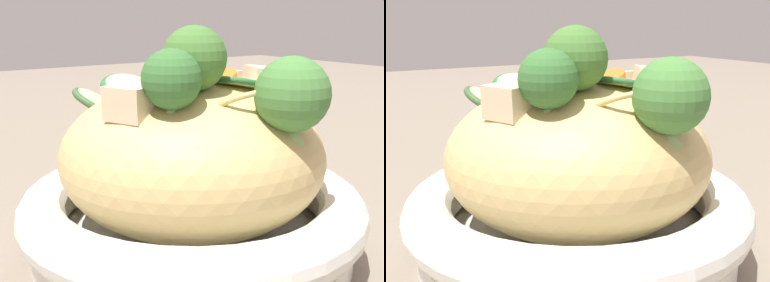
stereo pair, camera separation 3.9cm
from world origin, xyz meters
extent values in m
plane|color=#786C5C|center=(0.00, 0.00, 0.00)|extent=(3.00, 3.00, 0.00)
cylinder|color=white|center=(0.00, 0.00, 0.01)|extent=(0.26, 0.26, 0.02)
torus|color=white|center=(0.00, 0.00, 0.04)|extent=(0.28, 0.28, 0.04)
ellipsoid|color=tan|center=(0.00, 0.00, 0.08)|extent=(0.21, 0.21, 0.12)
torus|color=tan|center=(0.05, 0.01, 0.13)|extent=(0.07, 0.07, 0.04)
torus|color=tan|center=(-0.04, -0.01, 0.12)|extent=(0.05, 0.05, 0.02)
torus|color=tan|center=(0.03, 0.04, 0.11)|extent=(0.04, 0.05, 0.02)
torus|color=#DAB16F|center=(0.02, 0.00, 0.12)|extent=(0.05, 0.06, 0.03)
cone|color=#98B679|center=(0.03, -0.02, 0.14)|extent=(0.02, 0.02, 0.01)
sphere|color=#437331|center=(0.03, -0.02, 0.16)|extent=(0.06, 0.06, 0.05)
cone|color=#A4C278|center=(0.08, 0.02, 0.12)|extent=(0.03, 0.03, 0.02)
sphere|color=#457C39|center=(0.08, 0.02, 0.14)|extent=(0.07, 0.07, 0.05)
cone|color=#A4B878|center=(0.04, -0.05, 0.13)|extent=(0.02, 0.02, 0.02)
sphere|color=#376B32|center=(0.04, -0.05, 0.15)|extent=(0.06, 0.06, 0.04)
cylinder|color=orange|center=(0.02, 0.06, 0.13)|extent=(0.04, 0.04, 0.02)
cylinder|color=orange|center=(0.00, 0.03, 0.14)|extent=(0.03, 0.03, 0.01)
cylinder|color=orange|center=(0.02, -0.02, 0.14)|extent=(0.03, 0.03, 0.02)
cylinder|color=beige|center=(0.02, 0.02, 0.14)|extent=(0.05, 0.05, 0.01)
torus|color=#2D6433|center=(0.02, 0.02, 0.14)|extent=(0.06, 0.06, 0.02)
cylinder|color=beige|center=(-0.06, -0.02, 0.13)|extent=(0.04, 0.04, 0.02)
torus|color=#2B6531|center=(-0.06, -0.02, 0.13)|extent=(0.05, 0.05, 0.02)
cylinder|color=beige|center=(-0.07, -0.05, 0.12)|extent=(0.05, 0.05, 0.02)
torus|color=#385A2F|center=(-0.07, -0.05, 0.12)|extent=(0.06, 0.06, 0.03)
cylinder|color=beige|center=(-0.04, 0.08, 0.12)|extent=(0.04, 0.04, 0.02)
torus|color=#2D6633|center=(-0.04, 0.08, 0.12)|extent=(0.05, 0.05, 0.02)
cube|color=beige|center=(-0.07, 0.02, 0.13)|extent=(0.04, 0.04, 0.03)
cube|color=beige|center=(-0.02, 0.06, 0.14)|extent=(0.03, 0.03, 0.02)
cube|color=beige|center=(0.02, -0.06, 0.14)|extent=(0.04, 0.04, 0.02)
cube|color=beige|center=(0.02, 0.06, 0.14)|extent=(0.04, 0.04, 0.03)
camera|label=1|loc=(0.30, -0.22, 0.19)|focal=45.58mm
camera|label=2|loc=(0.32, -0.19, 0.19)|focal=45.58mm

